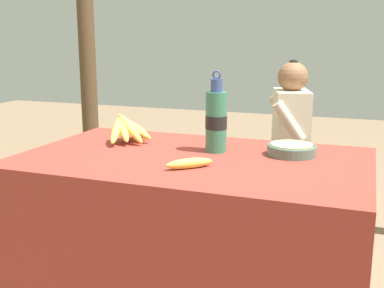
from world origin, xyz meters
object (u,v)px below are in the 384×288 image
at_px(wooden_bench, 238,173).
at_px(support_post_near, 86,24).
at_px(serving_bowl, 292,149).
at_px(seated_vendor, 282,136).
at_px(loose_banana_front, 189,163).
at_px(water_bottle, 216,120).
at_px(banana_bunch_green, 186,148).
at_px(banana_bunch_ripe, 128,128).

relative_size(wooden_bench, support_post_near, 0.56).
bearing_deg(serving_bowl, seated_vendor, 101.80).
bearing_deg(seated_vendor, wooden_bench, -24.62).
bearing_deg(support_post_near, loose_banana_front, -47.91).
distance_m(water_bottle, seated_vendor, 1.07).
bearing_deg(support_post_near, banana_bunch_green, -13.78).
relative_size(water_bottle, banana_bunch_green, 1.17).
xyz_separation_m(water_bottle, wooden_bench, (-0.18, 1.07, -0.54)).
xyz_separation_m(loose_banana_front, wooden_bench, (-0.17, 1.36, -0.42)).
height_order(water_bottle, seated_vendor, seated_vendor).
xyz_separation_m(serving_bowl, seated_vendor, (-0.20, 0.98, -0.15)).
bearing_deg(wooden_bench, banana_bunch_ripe, -104.07).
bearing_deg(water_bottle, banana_bunch_green, 117.27).
bearing_deg(loose_banana_front, water_bottle, 87.86).
xyz_separation_m(water_bottle, support_post_near, (-1.44, 1.29, 0.44)).
bearing_deg(banana_bunch_green, water_bottle, -62.73).
bearing_deg(wooden_bench, banana_bunch_green, -179.61).
distance_m(serving_bowl, wooden_bench, 1.21).
distance_m(banana_bunch_ripe, loose_banana_front, 0.54).
relative_size(wooden_bench, banana_bunch_green, 5.08).
bearing_deg(banana_bunch_ripe, banana_bunch_green, 96.26).
distance_m(loose_banana_front, seated_vendor, 1.33).
distance_m(serving_bowl, support_post_near, 2.21).
xyz_separation_m(banana_bunch_ripe, banana_bunch_green, (-0.11, 1.03, -0.33)).
bearing_deg(banana_bunch_green, banana_bunch_ripe, -83.74).
relative_size(loose_banana_front, banana_bunch_green, 0.55).
relative_size(water_bottle, support_post_near, 0.13).
xyz_separation_m(banana_bunch_ripe, loose_banana_front, (0.43, -0.33, -0.05)).
bearing_deg(banana_bunch_green, wooden_bench, 0.39).
distance_m(wooden_bench, support_post_near, 1.60).
xyz_separation_m(water_bottle, loose_banana_front, (-0.01, -0.29, -0.12)).
height_order(water_bottle, support_post_near, support_post_near).
relative_size(banana_bunch_ripe, support_post_near, 0.11).
relative_size(wooden_bench, seated_vendor, 1.34).
bearing_deg(seated_vendor, water_bottle, 68.27).
distance_m(loose_banana_front, wooden_bench, 1.44).
height_order(banana_bunch_ripe, support_post_near, support_post_near).
distance_m(water_bottle, loose_banana_front, 0.31).
relative_size(loose_banana_front, seated_vendor, 0.15).
bearing_deg(banana_bunch_green, serving_bowl, -49.79).
height_order(loose_banana_front, support_post_near, support_post_near).
bearing_deg(banana_bunch_ripe, serving_bowl, 0.72).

